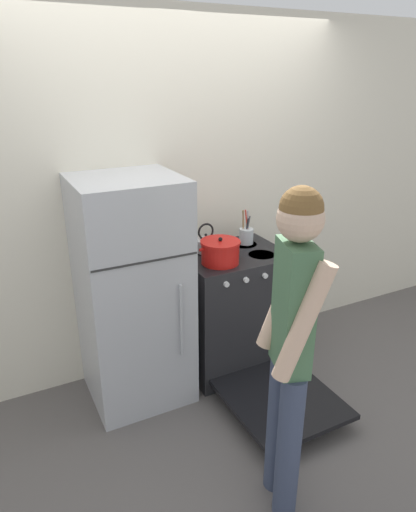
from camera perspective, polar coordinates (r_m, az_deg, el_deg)
ground_plane at (r=3.85m, az=-3.41°, el=-11.82°), size 14.00×14.00×0.00m
wall_back at (r=3.34m, az=-4.11°, el=6.97°), size 10.00×0.06×2.55m
refrigerator at (r=3.07m, az=-9.36°, el=-4.63°), size 0.66×0.65×1.55m
stove_range at (r=3.46m, az=3.29°, el=-7.04°), size 0.75×1.35×0.93m
dutch_oven_pot at (r=3.09m, az=1.54°, el=0.53°), size 0.31×0.27×0.19m
tea_kettle at (r=3.30m, az=-0.24°, el=1.65°), size 0.20×0.16×0.21m
utensil_jar at (r=3.47m, az=4.80°, el=2.61°), size 0.11×0.11×0.27m
person at (r=2.18m, az=10.30°, el=-10.53°), size 0.34×0.40×1.71m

